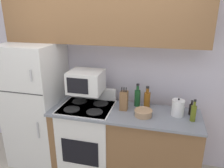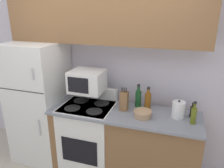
# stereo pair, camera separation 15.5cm
# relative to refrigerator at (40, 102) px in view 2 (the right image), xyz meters

# --- Properties ---
(wall_back) EXTENTS (8.00, 0.05, 2.55)m
(wall_back) POSITION_rel_refrigerator_xyz_m (0.92, 0.39, 0.42)
(wall_back) COLOR silver
(wall_back) RESTS_ON ground_plane
(lower_cabinets) EXTENTS (1.84, 0.62, 0.94)m
(lower_cabinets) POSITION_rel_refrigerator_xyz_m (1.27, -0.07, -0.39)
(lower_cabinets) COLOR brown
(lower_cabinets) RESTS_ON ground_plane
(refrigerator) EXTENTS (0.70, 0.74, 1.71)m
(refrigerator) POSITION_rel_refrigerator_xyz_m (0.00, 0.00, 0.00)
(refrigerator) COLOR white
(refrigerator) RESTS_ON ground_plane
(upper_cabinets) EXTENTS (2.53, 0.35, 0.60)m
(upper_cabinets) POSITION_rel_refrigerator_xyz_m (0.92, 0.19, 1.16)
(upper_cabinets) COLOR brown
(upper_cabinets) RESTS_ON refrigerator
(stove) EXTENTS (0.66, 0.60, 1.11)m
(stove) POSITION_rel_refrigerator_xyz_m (0.78, -0.08, -0.37)
(stove) COLOR white
(stove) RESTS_ON ground_plane
(microwave) EXTENTS (0.42, 0.37, 0.28)m
(microwave) POSITION_rel_refrigerator_xyz_m (0.75, 0.01, 0.39)
(microwave) COLOR white
(microwave) RESTS_ON stove
(knife_block) EXTENTS (0.09, 0.10, 0.30)m
(knife_block) POSITION_rel_refrigerator_xyz_m (1.25, -0.03, 0.20)
(knife_block) COLOR brown
(knife_block) RESTS_ON lower_cabinets
(bowl) EXTENTS (0.21, 0.21, 0.08)m
(bowl) POSITION_rel_refrigerator_xyz_m (1.51, -0.14, 0.12)
(bowl) COLOR tan
(bowl) RESTS_ON lower_cabinets
(bottle_wine_green) EXTENTS (0.08, 0.08, 0.30)m
(bottle_wine_green) POSITION_rel_refrigerator_xyz_m (1.40, 0.12, 0.20)
(bottle_wine_green) COLOR #194C23
(bottle_wine_green) RESTS_ON lower_cabinets
(bottle_olive_oil) EXTENTS (0.06, 0.06, 0.26)m
(bottle_olive_oil) POSITION_rel_refrigerator_xyz_m (2.06, -0.13, 0.18)
(bottle_olive_oil) COLOR #5B6619
(bottle_olive_oil) RESTS_ON lower_cabinets
(bottle_soy_sauce) EXTENTS (0.05, 0.05, 0.18)m
(bottle_soy_sauce) POSITION_rel_refrigerator_xyz_m (2.05, 0.03, 0.15)
(bottle_soy_sauce) COLOR black
(bottle_soy_sauce) RESTS_ON lower_cabinets
(bottle_whiskey) EXTENTS (0.08, 0.08, 0.28)m
(bottle_whiskey) POSITION_rel_refrigerator_xyz_m (1.52, 0.11, 0.19)
(bottle_whiskey) COLOR brown
(bottle_whiskey) RESTS_ON lower_cabinets
(kettle) EXTENTS (0.15, 0.15, 0.22)m
(kettle) POSITION_rel_refrigerator_xyz_m (1.90, -0.03, 0.18)
(kettle) COLOR white
(kettle) RESTS_ON lower_cabinets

